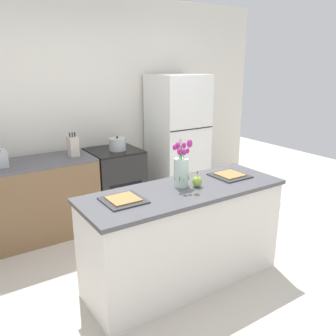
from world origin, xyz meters
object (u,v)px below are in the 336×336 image
Objects in this scene: plate_setting_right at (230,175)px; cooking_pot at (117,144)px; plate_setting_left at (123,200)px; knife_block at (73,146)px; flower_vase at (181,169)px; stove_range at (115,184)px; refrigerator at (177,141)px; pear_figurine at (197,181)px.

plate_setting_right is 1.48× the size of cooking_pot.
plate_setting_left is 1.15× the size of knife_block.
stove_range is at bearing 86.85° from flower_vase.
knife_block reaches higher than plate_setting_right.
refrigerator is 1.86m from flower_vase.
refrigerator is 5.67× the size of plate_setting_left.
knife_block reaches higher than stove_range.
stove_range is 1.65m from flower_vase.
cooking_pot is at bearing -4.43° from knife_block.
flower_vase is at bearing 2.92° from plate_setting_left.
stove_range is 1.70m from pear_figurine.
plate_setting_left is (-0.67, 0.06, -0.05)m from pear_figurine.
knife_block is (-0.42, 1.53, -0.05)m from flower_vase.
pear_figurine is 0.52× the size of knife_block.
plate_setting_right is at bearing -3.09° from flower_vase.
cooking_pot is (0.11, 1.49, -0.09)m from flower_vase.
flower_vase is 2.00× the size of cooking_pot.
knife_block is (-0.96, 1.56, 0.10)m from plate_setting_right.
pear_figurine is at bearing -90.37° from cooking_pot.
plate_setting_left is at bearing 180.00° from plate_setting_right.
plate_setting_right is at bearing -74.32° from cooking_pot.
plate_setting_right is at bearing 7.81° from pear_figurine.
refrigerator is 12.60× the size of pear_figurine.
knife_block is (-1.45, -0.00, 0.12)m from refrigerator.
cooking_pot reaches higher than stove_range.
cooking_pot is (0.69, 1.52, 0.06)m from plate_setting_left.
refrigerator is 6.53× the size of knife_block.
plate_setting_left is (-0.57, -0.03, -0.15)m from flower_vase.
flower_vase is 1.35× the size of plate_setting_right.
flower_vase is 0.17m from pear_figurine.
plate_setting_left is at bearing 174.94° from pear_figurine.
plate_setting_right is (0.46, -1.56, 0.46)m from stove_range.
pear_figurine reaches higher than stove_range.
stove_range is 0.50× the size of refrigerator.
flower_vase reaches higher than cooking_pot.
plate_setting_right is 1.15× the size of knife_block.
cooking_pot is (0.01, 1.58, 0.01)m from pear_figurine.
flower_vase reaches higher than knife_block.
plate_setting_right reaches higher than stove_range.
plate_setting_left is at bearing -114.31° from cooking_pot.
pear_figurine reaches higher than plate_setting_right.
knife_block reaches higher than cooking_pot.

